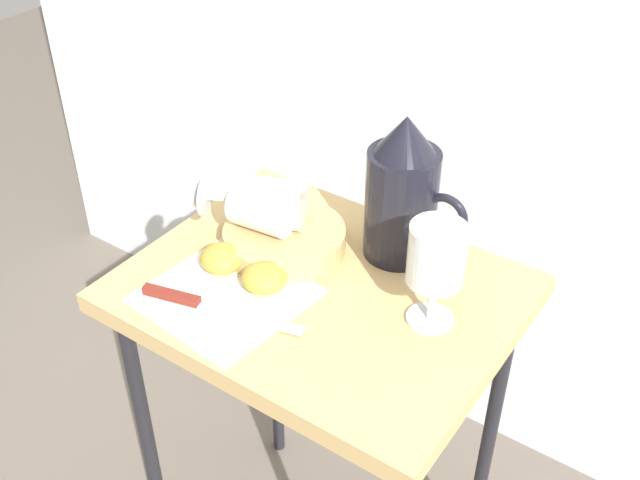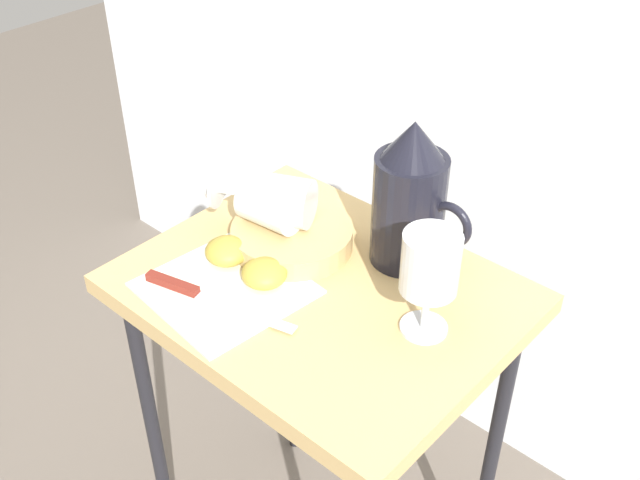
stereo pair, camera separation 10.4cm
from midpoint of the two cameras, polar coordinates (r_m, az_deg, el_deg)
The scene contains 10 objects.
table at distance 1.14m, azimuth 2.63°, elevation -6.49°, with size 0.54×0.42×0.69m.
linen_napkin at distance 1.09m, azimuth -4.32°, elevation -3.68°, with size 0.20×0.20×0.00m, color silver.
basket_tray at distance 1.15m, azimuth 0.50°, elevation 0.15°, with size 0.18×0.18×0.04m, color tan.
pitcher at distance 1.10m, azimuth 9.34°, elevation 2.36°, with size 0.16×0.11×0.23m.
wine_glass_upright at distance 0.97m, azimuth 11.20°, elevation -2.20°, with size 0.08×0.08×0.15m.
wine_glass_tipped_near at distance 1.13m, azimuth -1.20°, elevation 2.64°, with size 0.16×0.08×0.07m.
wine_glass_tipped_far at distance 1.14m, azimuth -0.37°, elevation 2.90°, with size 0.17×0.12×0.08m.
apple_half_left at distance 1.12m, azimuth -4.26°, elevation -0.91°, with size 0.06×0.06×0.04m, color #B29938.
apple_half_right at distance 1.08m, azimuth -1.39°, elevation -2.58°, with size 0.06×0.06×0.04m, color #B29938.
knife at distance 1.07m, azimuth -6.40°, elevation -4.05°, with size 0.24×0.07×0.01m.
Camera 2 is at (0.56, -0.63, 1.38)m, focal length 43.16 mm.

